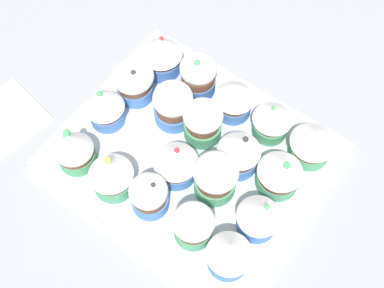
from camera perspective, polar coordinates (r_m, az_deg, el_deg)
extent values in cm
cube|color=#9E9EA3|center=(74.85, 0.00, -2.05)|extent=(180.00, 180.00, 3.00)
cube|color=silver|center=(72.97, 0.00, -1.33)|extent=(37.71, 31.12, 1.20)
cylinder|color=#4C9E6B|center=(72.88, -13.20, -1.42)|extent=(5.60, 5.60, 2.27)
cylinder|color=brown|center=(71.40, -13.48, -0.81)|extent=(5.32, 5.32, 1.13)
cone|color=white|center=(69.26, -13.90, 0.13)|extent=(5.61, 5.61, 3.84)
sphere|color=#4CB266|center=(68.08, -14.36, 1.24)|extent=(1.10, 1.10, 1.10)
cylinder|color=#4C9E6B|center=(70.04, -9.10, -4.32)|extent=(5.89, 5.89, 2.48)
cylinder|color=brown|center=(68.31, -9.32, -3.68)|extent=(5.42, 5.42, 1.36)
cone|color=white|center=(66.44, -9.58, -2.93)|extent=(6.25, 6.25, 2.82)
sphere|color=#EAD64C|center=(65.65, -9.76, -1.85)|extent=(0.94, 0.94, 0.94)
cylinder|color=#477AC6|center=(68.27, -4.61, -6.79)|extent=(5.21, 5.21, 2.30)
cylinder|color=brown|center=(66.63, -4.72, -6.23)|extent=(4.72, 4.72, 1.24)
ellipsoid|color=white|center=(65.04, -4.83, -5.67)|extent=(5.30, 5.30, 3.67)
sphere|color=#333338|center=(63.55, -4.55, -4.78)|extent=(0.69, 0.69, 0.69)
cylinder|color=#4C9E6B|center=(66.54, 0.15, -9.97)|extent=(5.21, 5.21, 2.64)
cylinder|color=brown|center=(64.74, 0.16, -9.45)|extent=(4.90, 4.90, 1.15)
ellipsoid|color=white|center=(63.28, 0.16, -9.00)|extent=(5.56, 5.56, 3.25)
cylinder|color=#477AC6|center=(65.69, 4.19, -13.26)|extent=(5.35, 5.35, 2.44)
cylinder|color=brown|center=(63.75, 4.31, -12.80)|extent=(4.93, 4.93, 1.57)
cone|color=white|center=(61.30, 4.47, -12.17)|extent=(5.97, 5.97, 3.54)
cylinder|color=#477AC6|center=(75.42, -9.83, 3.30)|extent=(5.30, 5.30, 2.28)
cylinder|color=brown|center=(73.92, -10.04, 4.02)|extent=(4.82, 4.82, 1.31)
cone|color=white|center=(71.72, -10.36, 5.14)|extent=(5.92, 5.92, 3.99)
sphere|color=#4CB266|center=(70.07, -10.70, 5.80)|extent=(0.83, 0.83, 0.83)
cylinder|color=#477AC6|center=(70.10, -1.86, -2.93)|extent=(5.96, 5.96, 2.29)
cylinder|color=brown|center=(68.49, -1.90, -2.30)|extent=(5.57, 5.57, 1.27)
cone|color=white|center=(66.58, -1.96, -1.50)|extent=(6.35, 6.35, 2.99)
sphere|color=red|center=(65.34, -1.53, -0.94)|extent=(0.74, 0.74, 0.74)
cylinder|color=#4C9E6B|center=(68.95, 2.66, -4.73)|extent=(5.84, 5.84, 2.65)
cylinder|color=brown|center=(67.02, 2.74, -4.02)|extent=(5.29, 5.29, 1.57)
ellipsoid|color=white|center=(65.17, 2.81, -3.29)|extent=(6.21, 6.21, 4.15)
cylinder|color=#477AC6|center=(67.50, 7.54, -8.98)|extent=(5.42, 5.42, 2.58)
cylinder|color=brown|center=(65.82, 7.73, -8.46)|extent=(4.93, 4.93, 1.02)
cone|color=white|center=(63.73, 7.97, -7.78)|extent=(5.96, 5.96, 3.46)
sphere|color=#4CB266|center=(62.32, 8.74, -7.24)|extent=(0.68, 0.68, 0.68)
cylinder|color=#477AC6|center=(77.25, -6.58, 6.30)|extent=(5.67, 5.67, 2.48)
cylinder|color=brown|center=(75.76, -6.72, 7.07)|extent=(5.29, 5.29, 1.16)
ellipsoid|color=white|center=(74.40, -6.86, 7.82)|extent=(6.32, 6.32, 3.68)
sphere|color=#333338|center=(72.67, -6.85, 8.25)|extent=(0.83, 0.83, 0.83)
cylinder|color=#477AC6|center=(74.49, -2.14, 3.61)|extent=(5.94, 5.94, 2.45)
cylinder|color=brown|center=(72.83, -2.19, 4.42)|extent=(5.34, 5.34, 1.46)
ellipsoid|color=white|center=(71.12, -2.25, 5.30)|extent=(5.96, 5.96, 4.35)
cylinder|color=#4C9E6B|center=(72.86, 1.24, 1.74)|extent=(5.62, 5.62, 2.73)
cylinder|color=brown|center=(71.03, 1.27, 2.58)|extent=(4.97, 4.97, 1.49)
ellipsoid|color=white|center=(69.53, 1.30, 3.32)|extent=(5.81, 5.81, 3.37)
cylinder|color=#477AC6|center=(70.97, 5.30, -1.78)|extent=(6.02, 6.02, 2.41)
cylinder|color=brown|center=(69.23, 5.43, -1.06)|extent=(5.54, 5.54, 1.51)
cone|color=white|center=(67.08, 5.61, -0.12)|extent=(6.21, 6.21, 3.37)
sphere|color=#333338|center=(65.80, 6.25, 0.56)|extent=(0.80, 0.80, 0.80)
cylinder|color=#4C9E6B|center=(70.45, 9.88, -4.04)|extent=(6.14, 6.14, 2.29)
cylinder|color=brown|center=(68.78, 10.12, -3.41)|extent=(5.89, 5.89, 1.42)
cone|color=white|center=(66.70, 10.43, -2.57)|extent=(6.36, 6.36, 3.26)
sphere|color=#4CB266|center=(65.21, 10.97, -2.45)|extent=(0.99, 0.99, 0.99)
cylinder|color=#477AC6|center=(79.59, -3.47, 9.23)|extent=(5.83, 5.83, 2.76)
cylinder|color=brown|center=(78.01, -3.55, 10.12)|extent=(5.34, 5.34, 1.25)
cone|color=white|center=(76.19, -3.65, 11.21)|extent=(6.52, 6.52, 3.43)
sphere|color=red|center=(75.13, -3.58, 12.16)|extent=(0.69, 0.69, 0.69)
cylinder|color=#477AC6|center=(77.27, 0.71, 6.95)|extent=(5.46, 5.46, 2.57)
cylinder|color=brown|center=(75.58, 0.72, 7.85)|extent=(5.14, 5.14, 1.57)
ellipsoid|color=white|center=(73.93, 0.74, 8.78)|extent=(5.67, 5.67, 4.23)
sphere|color=#4CB266|center=(72.07, 0.61, 9.39)|extent=(1.04, 1.04, 1.04)
cylinder|color=#477AC6|center=(75.38, 4.82, 4.33)|extent=(5.45, 5.45, 2.30)
cylinder|color=brown|center=(73.83, 4.93, 5.09)|extent=(5.05, 5.05, 1.40)
cone|color=white|center=(71.85, 5.07, 6.14)|extent=(6.01, 6.01, 3.39)
cylinder|color=#4C9E6B|center=(74.12, 9.04, 1.91)|extent=(5.29, 5.29, 2.34)
cylinder|color=brown|center=(72.55, 9.24, 2.64)|extent=(4.75, 4.75, 1.35)
cone|color=white|center=(70.65, 9.50, 3.57)|extent=(5.84, 5.84, 3.15)
sphere|color=#4CB266|center=(69.29, 9.48, 4.10)|extent=(0.64, 0.64, 0.64)
cylinder|color=#4C9E6B|center=(73.49, 13.46, -0.68)|extent=(6.03, 6.03, 2.20)
cylinder|color=brown|center=(72.00, 13.75, -0.05)|extent=(5.68, 5.68, 1.25)
cone|color=white|center=(70.19, 14.11, 0.76)|extent=(6.53, 6.53, 2.99)
cube|color=white|center=(81.87, -21.08, 2.77)|extent=(12.12, 12.64, 0.60)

